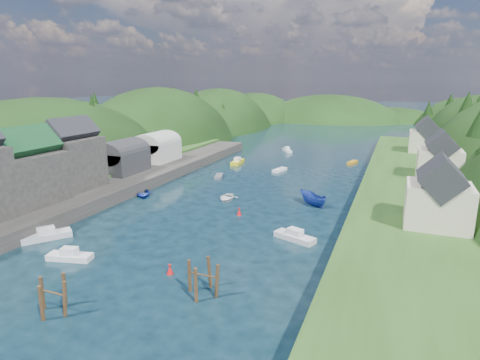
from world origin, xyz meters
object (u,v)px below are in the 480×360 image
at_px(piling_cluster_near, 54,299).
at_px(piling_cluster_far, 203,281).
at_px(channel_buoy_near, 170,270).
at_px(channel_buoy_far, 239,212).

bearing_deg(piling_cluster_near, piling_cluster_far, 35.56).
bearing_deg(piling_cluster_near, channel_buoy_near, 60.73).
bearing_deg(piling_cluster_far, channel_buoy_near, 155.31).
distance_m(channel_buoy_near, channel_buoy_far, 19.36).
distance_m(piling_cluster_far, channel_buoy_far, 22.21).
relative_size(piling_cluster_near, channel_buoy_far, 3.38).
xyz_separation_m(piling_cluster_near, piling_cluster_far, (10.22, 7.31, 0.03)).
bearing_deg(channel_buoy_near, piling_cluster_near, -119.27).
xyz_separation_m(piling_cluster_near, channel_buoy_near, (5.35, 9.55, -0.81)).
height_order(piling_cluster_far, channel_buoy_near, piling_cluster_far).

